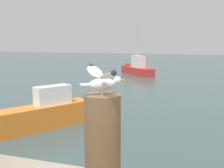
# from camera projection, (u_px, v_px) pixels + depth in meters

# --- Properties ---
(mooring_post) EXTENTS (0.30, 0.30, 0.87)m
(mooring_post) POSITION_uv_depth(u_px,v_px,m) (103.00, 145.00, 2.33)
(mooring_post) COLOR #4C3823
(mooring_post) RESTS_ON harbor_quay
(seagull) EXTENTS (0.46, 0.53, 0.23)m
(seagull) POSITION_uv_depth(u_px,v_px,m) (103.00, 80.00, 2.24)
(seagull) COLOR tan
(seagull) RESTS_ON mooring_post
(boat_red) EXTENTS (3.98, 4.25, 4.65)m
(boat_red) POSITION_uv_depth(u_px,v_px,m) (135.00, 69.00, 24.30)
(boat_red) COLOR #B72D28
(boat_red) RESTS_ON ground_plane
(boat_orange) EXTENTS (2.55, 3.63, 1.39)m
(boat_orange) POSITION_uv_depth(u_px,v_px,m) (39.00, 115.00, 9.12)
(boat_orange) COLOR orange
(boat_orange) RESTS_ON ground_plane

